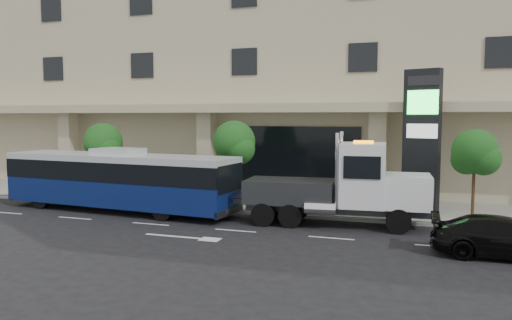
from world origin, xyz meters
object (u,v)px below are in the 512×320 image
(black_sedan, at_px, (505,237))
(signage_pylon, at_px, (422,139))
(city_bus, at_px, (119,179))
(tow_truck, at_px, (344,188))

(black_sedan, bearing_deg, signage_pylon, 20.62)
(city_bus, relative_size, tow_truck, 1.41)
(signage_pylon, bearing_deg, tow_truck, -107.76)
(city_bus, xyz_separation_m, signage_pylon, (14.29, 4.27, 2.02))
(signage_pylon, bearing_deg, black_sedan, -49.87)
(tow_truck, relative_size, signage_pylon, 1.31)
(city_bus, height_order, tow_truck, tow_truck)
(city_bus, xyz_separation_m, tow_truck, (11.18, 0.17, 0.06))
(tow_truck, relative_size, black_sedan, 1.89)
(city_bus, relative_size, signage_pylon, 1.84)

